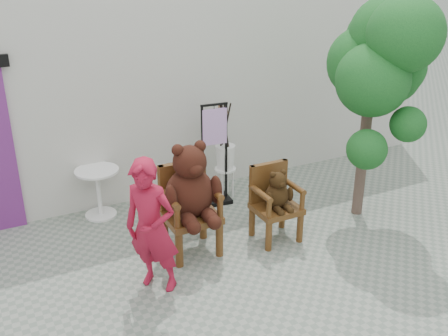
% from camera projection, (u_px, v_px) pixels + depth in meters
% --- Properties ---
extents(ground_plane, '(60.00, 60.00, 0.00)m').
position_uv_depth(ground_plane, '(274.00, 274.00, 6.09)').
color(ground_plane, gray).
rests_on(ground_plane, ground).
extents(back_wall, '(9.00, 1.00, 3.00)m').
position_uv_depth(back_wall, '(171.00, 89.00, 8.06)').
color(back_wall, beige).
rests_on(back_wall, ground).
extents(chair_big, '(0.72, 0.76, 1.45)m').
position_uv_depth(chair_big, '(190.00, 193.00, 6.26)').
color(chair_big, '#46280F').
rests_on(chair_big, ground).
extents(chair_small, '(0.56, 0.52, 0.98)m').
position_uv_depth(chair_small, '(275.00, 197.00, 6.66)').
color(chair_small, '#46280F').
rests_on(chair_small, ground).
extents(person, '(0.68, 0.69, 1.61)m').
position_uv_depth(person, '(152.00, 228.00, 5.49)').
color(person, '#A2132E').
rests_on(person, ground).
extents(cafe_table, '(0.60, 0.60, 0.70)m').
position_uv_depth(cafe_table, '(98.00, 187.00, 7.26)').
color(cafe_table, white).
rests_on(cafe_table, ground).
extents(display_stand, '(0.48, 0.39, 1.51)m').
position_uv_depth(display_stand, '(215.00, 166.00, 7.61)').
color(display_stand, black).
rests_on(display_stand, ground).
extents(stool_bucket, '(0.32, 0.32, 1.45)m').
position_uv_depth(stool_bucket, '(225.00, 156.00, 7.78)').
color(stool_bucket, white).
rests_on(stool_bucket, ground).
extents(tree, '(1.39, 1.58, 3.02)m').
position_uv_depth(tree, '(383.00, 59.00, 6.67)').
color(tree, '#423027').
rests_on(tree, ground).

